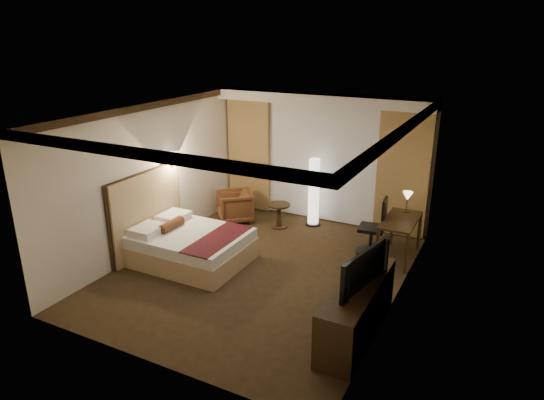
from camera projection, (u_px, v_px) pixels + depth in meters
The scene contains 21 objects.
floor at pixel (261, 270), 8.27m from camera, with size 4.50×5.50×0.01m, color black.
ceiling at pixel (260, 112), 7.37m from camera, with size 4.50×5.50×0.01m, color white.
back_wall at pixel (323, 158), 10.13m from camera, with size 4.50×0.02×2.70m, color silver.
left_wall at pixel (152, 177), 8.79m from camera, with size 0.02×5.50×2.70m, color silver.
right_wall at pixel (400, 219), 6.85m from camera, with size 0.02×5.50×2.70m, color silver.
crown_molding at pixel (260, 116), 7.39m from camera, with size 4.50×5.50×0.12m, color black, non-canonical shape.
soffit at pixel (321, 99), 9.50m from camera, with size 4.50×0.50×0.20m, color white.
curtain_sheer at pixel (322, 163), 10.09m from camera, with size 2.48×0.04×2.45m, color silver.
curtain_left_drape at pixel (249, 155), 10.78m from camera, with size 1.00×0.14×2.45m, color #A9854D.
curtain_right_drape at pixel (403, 175), 9.31m from camera, with size 1.00×0.14×2.45m, color #A9854D.
wall_sconce at pixel (174, 158), 9.03m from camera, with size 0.24×0.24×0.24m, color white, non-canonical shape.
bed at pixel (192, 247), 8.50m from camera, with size 1.88×1.47×0.55m, color white, non-canonical shape.
headboard at pixel (147, 213), 8.75m from camera, with size 0.12×1.77×1.50m, color tan, non-canonical shape.
armchair at pixel (235, 205), 10.32m from camera, with size 0.70×0.65×0.72m, color #532919.
side_table at pixel (279, 216), 10.01m from camera, with size 0.46×0.46×0.51m, color black, non-canonical shape.
floor_lamp at pixel (314, 192), 9.99m from camera, with size 0.30×0.30×1.44m, color white, non-canonical shape.
desk at pixel (399, 239), 8.59m from camera, with size 0.55×1.14×0.75m, color black, non-canonical shape.
desk_lamp at pixel (407, 203), 8.77m from camera, with size 0.18×0.18×0.34m, color #FFD899, non-canonical shape.
office_chair at pixel (372, 226), 8.71m from camera, with size 0.52×0.52×1.09m, color black, non-canonical shape.
dresser at pixel (357, 309), 6.42m from camera, with size 0.50×1.92×0.75m, color black, non-canonical shape.
television at pixel (358, 261), 6.20m from camera, with size 1.17×0.67×0.15m, color black.
Camera 1 is at (3.54, -6.50, 3.87)m, focal length 32.00 mm.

